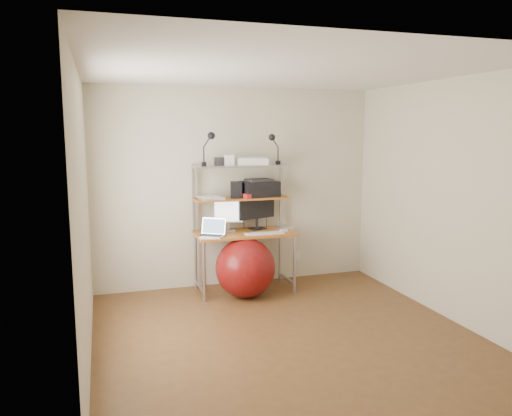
% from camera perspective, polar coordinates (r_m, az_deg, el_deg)
% --- Properties ---
extents(room, '(3.60, 3.60, 3.60)m').
position_cam_1_polar(room, '(4.67, 3.54, 0.01)').
color(room, brown).
rests_on(room, ground).
extents(computer_desk, '(1.20, 0.60, 1.57)m').
position_cam_1_polar(computer_desk, '(6.12, -1.50, -0.68)').
color(computer_desk, '#AB6421').
rests_on(computer_desk, ground).
extents(desktop, '(1.20, 0.60, 0.00)m').
position_cam_1_polar(desktop, '(6.10, -1.33, -2.77)').
color(desktop, '#AB6421').
rests_on(desktop, computer_desk).
extents(mid_shelf, '(1.18, 0.34, 0.00)m').
position_cam_1_polar(mid_shelf, '(6.16, -1.68, 1.22)').
color(mid_shelf, '#AB6421').
rests_on(mid_shelf, computer_desk).
extents(top_shelf, '(1.18, 0.34, 0.00)m').
position_cam_1_polar(top_shelf, '(6.12, -1.70, 4.93)').
color(top_shelf, '#AAA9AE').
rests_on(top_shelf, computer_desk).
extents(floor, '(3.60, 3.60, 0.00)m').
position_cam_1_polar(floor, '(5.01, 3.40, -14.27)').
color(floor, brown).
rests_on(floor, ground).
extents(wall_outlet, '(0.08, 0.01, 0.12)m').
position_cam_1_polar(wall_outlet, '(6.79, 4.81, -5.41)').
color(wall_outlet, silver).
rests_on(wall_outlet, room).
extents(monitor_silver, '(0.37, 0.16, 0.41)m').
position_cam_1_polar(monitor_silver, '(6.12, -3.22, -0.67)').
color(monitor_silver, '#ABACB0').
rests_on(monitor_silver, desktop).
extents(monitor_black, '(0.51, 0.23, 0.53)m').
position_cam_1_polar(monitor_black, '(6.25, 0.08, 0.01)').
color(monitor_black, black).
rests_on(monitor_black, desktop).
extents(laptop, '(0.38, 0.36, 0.26)m').
position_cam_1_polar(laptop, '(5.90, -4.98, -2.76)').
color(laptop, '#B6B6BB').
rests_on(laptop, desktop).
extents(keyboard, '(0.47, 0.14, 0.01)m').
position_cam_1_polar(keyboard, '(6.00, 0.97, -2.91)').
color(keyboard, silver).
rests_on(keyboard, desktop).
extents(mouse, '(0.10, 0.06, 0.03)m').
position_cam_1_polar(mouse, '(6.15, 3.21, -2.57)').
color(mouse, silver).
rests_on(mouse, desktop).
extents(mac_mini, '(0.22, 0.22, 0.03)m').
position_cam_1_polar(mac_mini, '(6.32, 3.23, -2.22)').
color(mac_mini, '#B6B6BB').
rests_on(mac_mini, desktop).
extents(phone, '(0.10, 0.14, 0.01)m').
position_cam_1_polar(phone, '(6.00, -0.85, -2.91)').
color(phone, black).
rests_on(phone, desktop).
extents(printer, '(0.50, 0.38, 0.22)m').
position_cam_1_polar(printer, '(6.25, 0.34, 2.28)').
color(printer, black).
rests_on(printer, mid_shelf).
extents(nas_cube, '(0.16, 0.16, 0.20)m').
position_cam_1_polar(nas_cube, '(6.12, -2.28, 2.10)').
color(nas_cube, black).
rests_on(nas_cube, mid_shelf).
extents(red_box, '(0.23, 0.18, 0.06)m').
position_cam_1_polar(red_box, '(6.12, -0.59, 1.43)').
color(red_box, red).
rests_on(red_box, mid_shelf).
extents(scanner, '(0.41, 0.31, 0.10)m').
position_cam_1_polar(scanner, '(6.15, -0.41, 5.39)').
color(scanner, silver).
rests_on(scanner, top_shelf).
extents(box_white, '(0.12, 0.10, 0.13)m').
position_cam_1_polar(box_white, '(6.03, -3.07, 5.49)').
color(box_white, silver).
rests_on(box_white, top_shelf).
extents(box_grey, '(0.12, 0.12, 0.09)m').
position_cam_1_polar(box_grey, '(6.11, -4.21, 5.35)').
color(box_grey, '#2A2A2C').
rests_on(box_grey, top_shelf).
extents(clip_lamp_left, '(0.16, 0.09, 0.40)m').
position_cam_1_polar(clip_lamp_left, '(5.93, -5.31, 7.60)').
color(clip_lamp_left, black).
rests_on(clip_lamp_left, top_shelf).
extents(clip_lamp_right, '(0.15, 0.08, 0.38)m').
position_cam_1_polar(clip_lamp_right, '(6.19, 1.98, 7.52)').
color(clip_lamp_right, black).
rests_on(clip_lamp_right, top_shelf).
extents(exercise_ball, '(0.71, 0.71, 0.71)m').
position_cam_1_polar(exercise_ball, '(5.96, -1.23, -6.85)').
color(exercise_ball, maroon).
rests_on(exercise_ball, floor).
extents(paper_stack, '(0.38, 0.41, 0.03)m').
position_cam_1_polar(paper_stack, '(6.06, -5.11, 1.20)').
color(paper_stack, white).
rests_on(paper_stack, mid_shelf).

